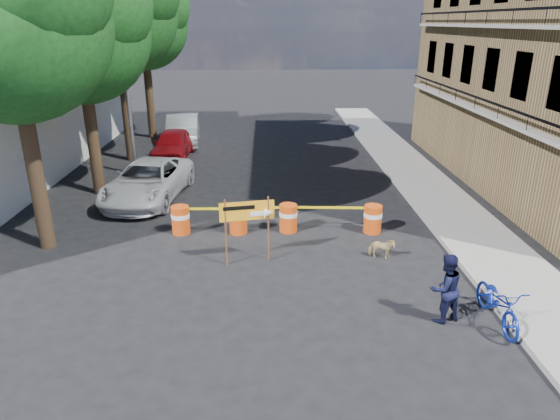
{
  "coord_description": "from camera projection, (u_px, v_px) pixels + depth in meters",
  "views": [
    {
      "loc": [
        -0.27,
        -11.75,
        6.3
      ],
      "look_at": [
        0.11,
        1.44,
        1.3
      ],
      "focal_mm": 32.0,
      "sensor_mm": 36.0,
      "label": 1
    }
  ],
  "objects": [
    {
      "name": "detour_sign",
      "position": [
        254.0,
        215.0,
        13.44
      ],
      "size": [
        1.47,
        0.39,
        1.92
      ],
      "rotation": [
        0.0,
        0.0,
        0.18
      ],
      "color": "#592D19",
      "rests_on": "ground"
    },
    {
      "name": "tree_mid_a",
      "position": [
        80.0,
        30.0,
        17.46
      ],
      "size": [
        5.25,
        5.0,
        8.68
      ],
      "color": "#332316",
      "rests_on": "ground"
    },
    {
      "name": "sedan_red",
      "position": [
        173.0,
        144.0,
        24.27
      ],
      "size": [
        1.73,
        4.13,
        1.4
      ],
      "primitive_type": "imported",
      "rotation": [
        0.0,
        0.0,
        -0.02
      ],
      "color": "maroon",
      "rests_on": "ground"
    },
    {
      "name": "bicycle",
      "position": [
        501.0,
        284.0,
        10.78
      ],
      "size": [
        0.71,
        1.04,
        1.96
      ],
      "primitive_type": "imported",
      "rotation": [
        0.0,
        0.0,
        0.03
      ],
      "color": "#142DA7",
      "rests_on": "ground"
    },
    {
      "name": "sidewalk_east",
      "position": [
        436.0,
        196.0,
        18.97
      ],
      "size": [
        2.4,
        40.0,
        0.15
      ],
      "primitive_type": "cube",
      "color": "gray",
      "rests_on": "ground"
    },
    {
      "name": "dog",
      "position": [
        382.0,
        248.0,
        14.07
      ],
      "size": [
        0.78,
        0.5,
        0.61
      ],
      "primitive_type": "imported",
      "rotation": [
        0.0,
        0.0,
        1.32
      ],
      "color": "tan",
      "rests_on": "ground"
    },
    {
      "name": "barrel_mid_right",
      "position": [
        288.0,
        217.0,
        15.83
      ],
      "size": [
        0.58,
        0.58,
        0.9
      ],
      "color": "red",
      "rests_on": "ground"
    },
    {
      "name": "sedan_silver",
      "position": [
        183.0,
        129.0,
        27.2
      ],
      "size": [
        2.14,
        4.89,
        1.56
      ],
      "primitive_type": "imported",
      "rotation": [
        0.0,
        0.0,
        0.1
      ],
      "color": "#B5B9BD",
      "rests_on": "ground"
    },
    {
      "name": "pedestrian",
      "position": [
        445.0,
        288.0,
        10.96
      ],
      "size": [
        0.95,
        0.84,
        1.62
      ],
      "primitive_type": "imported",
      "rotation": [
        0.0,
        0.0,
        3.48
      ],
      "color": "black",
      "rests_on": "ground"
    },
    {
      "name": "tree_far",
      "position": [
        144.0,
        23.0,
        26.73
      ],
      "size": [
        5.04,
        4.8,
        8.84
      ],
      "color": "#332316",
      "rests_on": "ground"
    },
    {
      "name": "streetlamp",
      "position": [
        127.0,
        72.0,
        20.39
      ],
      "size": [
        1.25,
        0.18,
        8.0
      ],
      "color": "gray",
      "rests_on": "ground"
    },
    {
      "name": "suv_white",
      "position": [
        148.0,
        181.0,
        18.62
      ],
      "size": [
        3.03,
        5.41,
        1.43
      ],
      "primitive_type": "imported",
      "rotation": [
        0.0,
        0.0,
        -0.13
      ],
      "color": "silver",
      "rests_on": "ground"
    },
    {
      "name": "barrel_far_left",
      "position": [
        181.0,
        219.0,
        15.68
      ],
      "size": [
        0.58,
        0.58,
        0.9
      ],
      "color": "red",
      "rests_on": "ground"
    },
    {
      "name": "barrel_far_right",
      "position": [
        373.0,
        218.0,
        15.75
      ],
      "size": [
        0.58,
        0.58,
        0.9
      ],
      "color": "red",
      "rests_on": "ground"
    },
    {
      "name": "tree_near",
      "position": [
        10.0,
        19.0,
        12.66
      ],
      "size": [
        5.46,
        5.2,
        9.15
      ],
      "color": "#332316",
      "rests_on": "ground"
    },
    {
      "name": "barrel_mid_left",
      "position": [
        238.0,
        219.0,
        15.7
      ],
      "size": [
        0.58,
        0.58,
        0.9
      ],
      "color": "red",
      "rests_on": "ground"
    },
    {
      "name": "tree_mid_b",
      "position": [
        117.0,
        11.0,
        21.88
      ],
      "size": [
        5.67,
        5.4,
        9.62
      ],
      "color": "#332316",
      "rests_on": "ground"
    },
    {
      "name": "ground",
      "position": [
        277.0,
        275.0,
        13.22
      ],
      "size": [
        120.0,
        120.0,
        0.0
      ],
      "primitive_type": "plane",
      "color": "black",
      "rests_on": "ground"
    }
  ]
}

